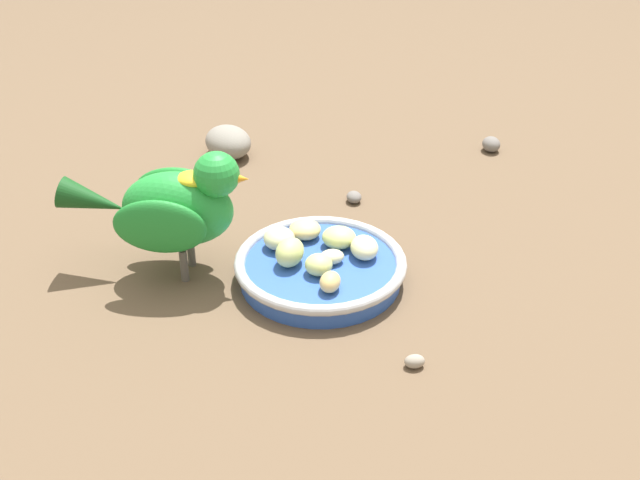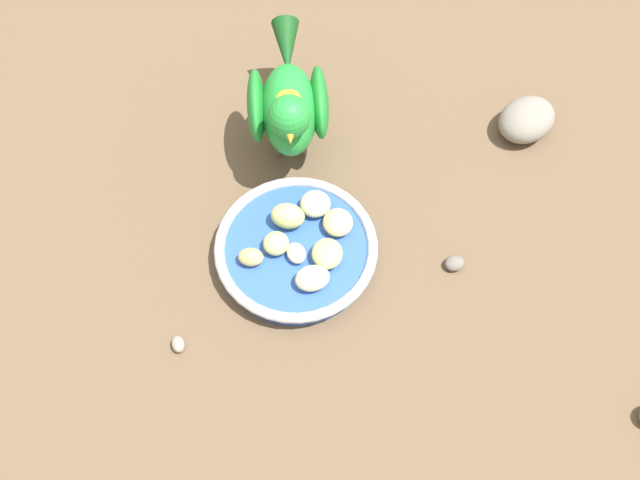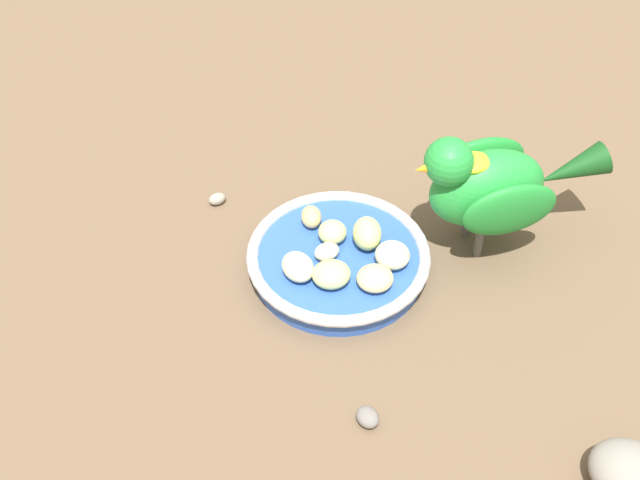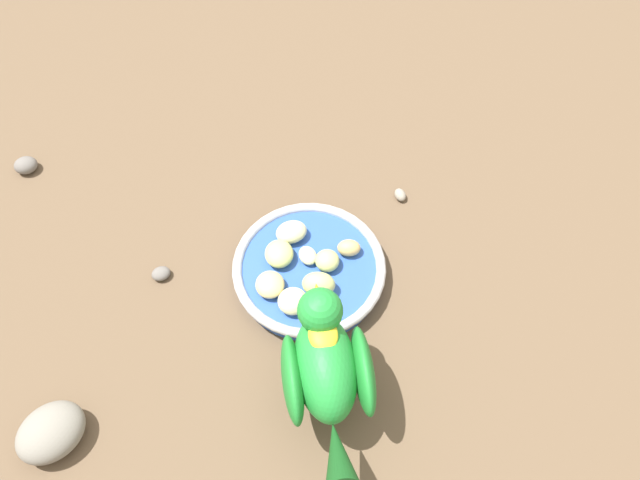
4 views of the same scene
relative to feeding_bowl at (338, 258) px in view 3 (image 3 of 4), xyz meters
name	(u,v)px [view 3 (image 3 of 4)]	position (x,y,z in m)	size (l,w,h in m)	color
ground_plane	(344,269)	(0.00, 0.01, -0.02)	(4.00, 4.00, 0.00)	brown
feeding_bowl	(338,258)	(0.00, 0.00, 0.00)	(0.18, 0.18, 0.03)	#2D56B7
apple_piece_0	(327,253)	(0.01, -0.01, 0.01)	(0.03, 0.02, 0.01)	beige
apple_piece_1	(311,217)	(-0.05, -0.02, 0.02)	(0.03, 0.02, 0.02)	tan
apple_piece_2	(392,255)	(0.03, 0.05, 0.02)	(0.04, 0.03, 0.02)	beige
apple_piece_3	(298,267)	(0.02, -0.05, 0.02)	(0.04, 0.03, 0.02)	beige
apple_piece_4	(367,233)	(0.00, 0.03, 0.02)	(0.04, 0.03, 0.03)	#C6D17A
apple_piece_5	(331,274)	(0.04, -0.02, 0.02)	(0.04, 0.03, 0.02)	#C6D17A
apple_piece_6	(375,278)	(0.05, 0.02, 0.02)	(0.04, 0.03, 0.02)	#E5C67F
apple_piece_7	(332,232)	(-0.02, 0.00, 0.02)	(0.03, 0.03, 0.02)	#C6D17A
parrot	(490,183)	(0.00, 0.15, 0.07)	(0.10, 0.21, 0.14)	#59544C
rock_large	(636,478)	(0.30, 0.16, 0.01)	(0.08, 0.06, 0.04)	gray
pebble_0	(217,199)	(-0.13, -0.10, -0.01)	(0.02, 0.01, 0.01)	gray
pebble_2	(368,417)	(0.18, -0.02, -0.01)	(0.02, 0.02, 0.01)	slate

